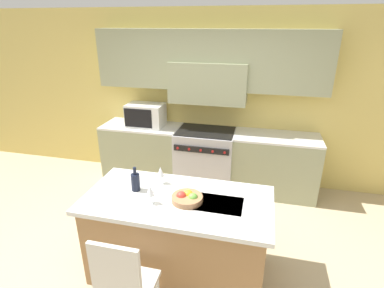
% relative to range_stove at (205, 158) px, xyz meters
% --- Properties ---
extents(ground_plane, '(10.00, 10.00, 0.00)m').
position_rel_range_stove_xyz_m(ground_plane, '(0.00, -1.92, -0.47)').
color(ground_plane, tan).
extents(back_cabinetry, '(10.00, 0.46, 2.70)m').
position_rel_range_stove_xyz_m(back_cabinetry, '(0.00, 0.27, 1.12)').
color(back_cabinetry, '#DBC166').
rests_on(back_cabinetry, ground_plane).
extents(back_counter, '(3.39, 0.62, 0.93)m').
position_rel_range_stove_xyz_m(back_counter, '(0.00, 0.02, -0.00)').
color(back_counter, gray).
rests_on(back_counter, ground_plane).
extents(range_stove, '(0.89, 0.70, 0.94)m').
position_rel_range_stove_xyz_m(range_stove, '(0.00, 0.00, 0.00)').
color(range_stove, '#B7B7BC').
rests_on(range_stove, ground_plane).
extents(microwave, '(0.57, 0.39, 0.36)m').
position_rel_range_stove_xyz_m(microwave, '(-0.98, 0.02, 0.64)').
color(microwave, silver).
rests_on(microwave, back_counter).
extents(kitchen_island, '(1.83, 0.91, 0.90)m').
position_rel_range_stove_xyz_m(kitchen_island, '(0.09, -1.87, -0.02)').
color(kitchen_island, olive).
rests_on(kitchen_island, ground_plane).
extents(island_chair, '(0.42, 0.40, 1.03)m').
position_rel_range_stove_xyz_m(island_chair, '(-0.12, -2.67, 0.10)').
color(island_chair, beige).
rests_on(island_chair, ground_plane).
extents(wine_bottle, '(0.09, 0.09, 0.26)m').
position_rel_range_stove_xyz_m(wine_bottle, '(-0.36, -1.82, 0.53)').
color(wine_bottle, black).
rests_on(wine_bottle, kitchen_island).
extents(wine_glass_near, '(0.08, 0.08, 0.19)m').
position_rel_range_stove_xyz_m(wine_glass_near, '(-0.13, -2.01, 0.56)').
color(wine_glass_near, white).
rests_on(wine_glass_near, kitchen_island).
extents(wine_glass_far, '(0.08, 0.08, 0.19)m').
position_rel_range_stove_xyz_m(wine_glass_far, '(-0.16, -1.63, 0.56)').
color(wine_glass_far, white).
rests_on(wine_glass_far, kitchen_island).
extents(fruit_bowl, '(0.30, 0.30, 0.10)m').
position_rel_range_stove_xyz_m(fruit_bowl, '(0.20, -1.90, 0.46)').
color(fruit_bowl, '#996B47').
rests_on(fruit_bowl, kitchen_island).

